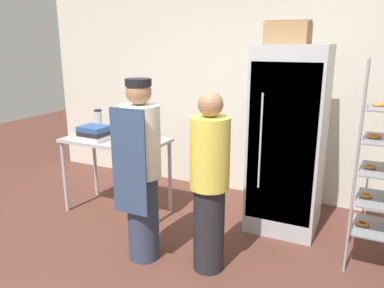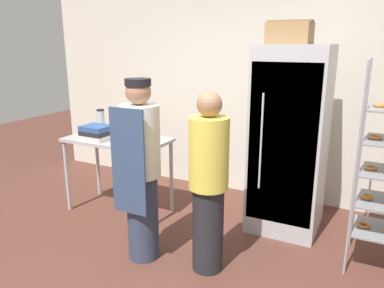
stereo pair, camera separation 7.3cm
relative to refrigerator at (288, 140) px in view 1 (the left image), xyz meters
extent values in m
cube|color=silver|center=(-0.59, 0.82, 0.57)|extent=(6.40, 0.12, 3.08)
cube|color=#ADAFB5|center=(0.00, 0.01, 0.00)|extent=(0.71, 0.72, 1.95)
cube|color=#93959B|center=(0.00, -0.34, 0.02)|extent=(0.66, 0.02, 1.60)
cylinder|color=silver|center=(-0.20, -0.37, 0.05)|extent=(0.02, 0.02, 0.96)
cylinder|color=#93969B|center=(0.69, -0.66, -0.06)|extent=(0.02, 0.02, 1.83)
cylinder|color=#93969B|center=(0.69, -0.14, -0.06)|extent=(0.02, 0.02, 1.83)
torus|color=orange|center=(0.79, -0.40, -0.60)|extent=(0.11, 0.11, 0.03)
torus|color=orange|center=(0.79, -0.40, -0.33)|extent=(0.10, 0.10, 0.03)
torus|color=orange|center=(0.79, -0.40, -0.06)|extent=(0.10, 0.10, 0.03)
torus|color=orange|center=(0.79, -0.40, 0.22)|extent=(0.11, 0.11, 0.03)
torus|color=orange|center=(0.79, -0.40, 0.49)|extent=(0.10, 0.10, 0.03)
cube|color=#ADAFB5|center=(-1.87, -0.48, -0.10)|extent=(1.19, 0.63, 0.04)
cylinder|color=#ADAFB5|center=(-2.42, -0.75, -0.55)|extent=(0.04, 0.04, 0.86)
cylinder|color=#ADAFB5|center=(-1.31, -0.75, -0.55)|extent=(0.04, 0.04, 0.86)
cylinder|color=#ADAFB5|center=(-2.42, -0.20, -0.55)|extent=(0.04, 0.04, 0.86)
cylinder|color=#ADAFB5|center=(-1.31, -0.20, -0.55)|extent=(0.04, 0.04, 0.86)
cube|color=white|center=(-1.67, -0.45, -0.06)|extent=(0.28, 0.19, 0.05)
cube|color=white|center=(-1.67, -0.35, 0.07)|extent=(0.28, 0.01, 0.19)
torus|color=#513323|center=(-1.74, -0.49, -0.02)|extent=(0.08, 0.08, 0.03)
torus|color=#513323|center=(-1.67, -0.49, -0.02)|extent=(0.08, 0.08, 0.03)
torus|color=#513323|center=(-1.60, -0.49, -0.02)|extent=(0.08, 0.08, 0.03)
torus|color=#513323|center=(-1.74, -0.42, -0.02)|extent=(0.08, 0.08, 0.03)
torus|color=#513323|center=(-1.67, -0.42, -0.02)|extent=(0.08, 0.08, 0.03)
cylinder|color=#99999E|center=(-2.25, -0.29, -0.04)|extent=(0.11, 0.11, 0.09)
cylinder|color=#B2BCC1|center=(-2.25, -0.29, 0.10)|extent=(0.09, 0.09, 0.17)
cylinder|color=black|center=(-2.25, -0.29, 0.19)|extent=(0.09, 0.09, 0.02)
cube|color=silver|center=(-2.04, -0.63, -0.05)|extent=(0.32, 0.27, 0.06)
cube|color=#232328|center=(-2.04, -0.63, 0.00)|extent=(0.32, 0.27, 0.05)
cube|color=#2D5193|center=(-2.04, -0.63, 0.05)|extent=(0.32, 0.27, 0.06)
cube|color=#937047|center=(-0.08, 0.04, 1.08)|extent=(0.42, 0.35, 0.21)
cube|color=olive|center=(-0.08, 0.04, 1.19)|extent=(0.42, 0.18, 0.02)
cylinder|color=#333D56|center=(-1.04, -1.21, -0.57)|extent=(0.29, 0.29, 0.81)
cylinder|color=silver|center=(-1.04, -1.21, 0.15)|extent=(0.35, 0.35, 0.64)
sphere|color=#9E7051|center=(-1.04, -1.21, 0.58)|extent=(0.22, 0.22, 0.22)
cube|color=#33476B|center=(-1.04, -1.39, 0.01)|extent=(0.34, 0.02, 0.92)
cylinder|color=black|center=(-1.04, -1.21, 0.67)|extent=(0.22, 0.22, 0.06)
cylinder|color=#232328|center=(-0.42, -1.11, -0.59)|extent=(0.27, 0.27, 0.77)
cylinder|color=#DBCC4C|center=(-0.42, -1.11, 0.10)|extent=(0.34, 0.34, 0.61)
sphere|color=#9E7051|center=(-0.42, -1.11, 0.51)|extent=(0.21, 0.21, 0.21)
camera|label=1|loc=(0.72, -3.86, 0.98)|focal=35.00mm
camera|label=2|loc=(0.79, -3.82, 0.98)|focal=35.00mm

